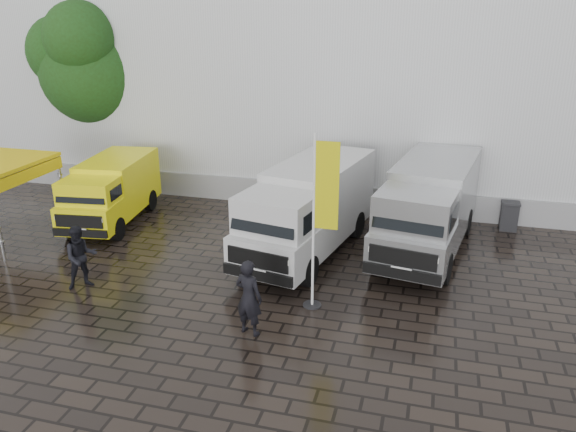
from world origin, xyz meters
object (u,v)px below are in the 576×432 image
van_white (308,211)px  flagpole (321,215)px  van_yellow (111,193)px  van_silver (429,209)px  person_front (249,297)px  person_tent (81,257)px  wheelie_bin (509,216)px

van_white → flagpole: 3.76m
van_yellow → van_white: bearing=-13.2°
van_silver → person_front: 7.46m
van_white → person_tent: 6.96m
van_yellow → person_tent: van_yellow is taller
flagpole → person_front: 2.75m
van_silver → wheelie_bin: (2.82, 2.72, -0.93)m
wheelie_bin → flagpole: bearing=-125.6°
van_silver → van_white: bearing=-153.1°
van_white → van_silver: van_silver is taller
van_silver → van_yellow: bearing=-168.7°
van_white → van_silver: size_ratio=0.99×
van_white → person_tent: bearing=-133.4°
van_yellow → wheelie_bin: van_yellow is taller
van_silver → flagpole: size_ratio=1.42×
wheelie_bin → van_yellow: bearing=-166.7°
van_white → person_front: 5.14m
wheelie_bin → person_front: size_ratio=0.53×
flagpole → van_white: bearing=108.1°
person_tent → van_yellow: bearing=68.7°
van_yellow → van_silver: size_ratio=0.75×
van_white → van_silver: 3.91m
person_front → flagpole: bearing=-114.2°
van_yellow → wheelie_bin: size_ratio=4.78×
van_yellow → person_tent: size_ratio=2.68×
van_yellow → flagpole: flagpole is taller
van_silver → wheelie_bin: 4.03m
van_white → flagpole: bearing=-60.7°
van_white → person_tent: (-5.66, -4.02, -0.50)m
van_white → van_silver: bearing=28.6°
van_white → van_yellow: bearing=-174.9°
van_white → flagpole: flagpole is taller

